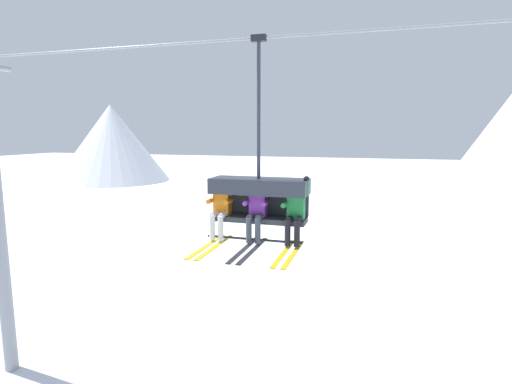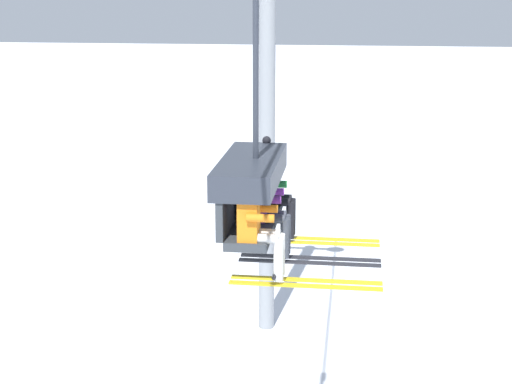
{
  "view_description": "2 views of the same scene",
  "coord_description": "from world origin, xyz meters",
  "px_view_note": "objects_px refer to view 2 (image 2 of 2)",
  "views": [
    {
      "loc": [
        3.24,
        -8.19,
        6.78
      ],
      "look_at": [
        1.08,
        -0.97,
        5.65
      ],
      "focal_mm": 28.0,
      "sensor_mm": 36.0,
      "label": 1
    },
    {
      "loc": [
        -7.83,
        -1.95,
        7.85
      ],
      "look_at": [
        1.18,
        -0.79,
        5.45
      ],
      "focal_mm": 55.0,
      "sensor_mm": 36.0,
      "label": 2
    }
  ],
  "objects_px": {
    "lift_tower_far": "(268,138)",
    "skier_green": "(274,189)",
    "skier_orange": "(260,225)",
    "skier_purple": "(268,206)",
    "chairlift_chair": "(250,179)"
  },
  "relations": [
    {
      "from": "chairlift_chair",
      "to": "skier_orange",
      "type": "xyz_separation_m",
      "value": [
        -0.75,
        -0.22,
        -0.33
      ]
    },
    {
      "from": "chairlift_chair",
      "to": "skier_purple",
      "type": "relative_size",
      "value": 2.25
    },
    {
      "from": "skier_orange",
      "to": "skier_green",
      "type": "bearing_deg",
      "value": 0.26
    },
    {
      "from": "lift_tower_far",
      "to": "skier_green",
      "type": "height_order",
      "value": "lift_tower_far"
    },
    {
      "from": "skier_orange",
      "to": "skier_purple",
      "type": "distance_m",
      "value": 0.75
    },
    {
      "from": "skier_purple",
      "to": "skier_green",
      "type": "xyz_separation_m",
      "value": [
        0.75,
        0.01,
        0.02
      ]
    },
    {
      "from": "lift_tower_far",
      "to": "skier_purple",
      "type": "xyz_separation_m",
      "value": [
        -8.15,
        -0.93,
        0.74
      ]
    },
    {
      "from": "lift_tower_far",
      "to": "skier_green",
      "type": "bearing_deg",
      "value": -172.88
    },
    {
      "from": "chairlift_chair",
      "to": "skier_purple",
      "type": "bearing_deg",
      "value": -90.0
    },
    {
      "from": "skier_purple",
      "to": "skier_green",
      "type": "distance_m",
      "value": 0.75
    },
    {
      "from": "chairlift_chair",
      "to": "skier_green",
      "type": "distance_m",
      "value": 0.84
    },
    {
      "from": "skier_purple",
      "to": "lift_tower_far",
      "type": "bearing_deg",
      "value": 6.51
    },
    {
      "from": "chairlift_chair",
      "to": "skier_orange",
      "type": "relative_size",
      "value": 2.25
    },
    {
      "from": "lift_tower_far",
      "to": "skier_orange",
      "type": "distance_m",
      "value": 8.98
    },
    {
      "from": "skier_green",
      "to": "skier_purple",
      "type": "bearing_deg",
      "value": -179.48
    }
  ]
}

